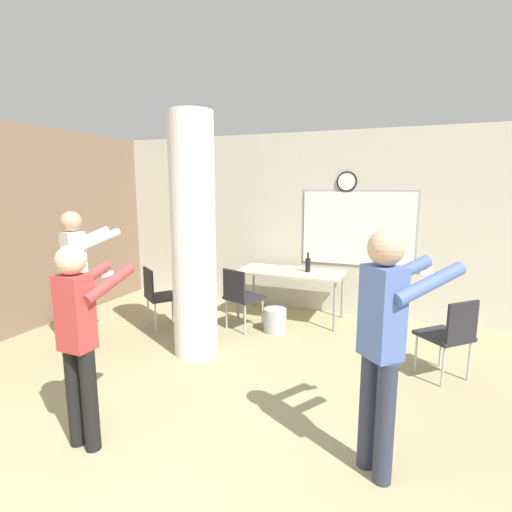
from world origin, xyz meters
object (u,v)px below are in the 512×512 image
bottle_on_table (308,264)px  chair_table_left (241,294)px  folding_table (291,274)px  chair_mid_room (450,333)px  person_playing_front (80,331)px  person_playing_side (384,336)px  person_watching_back (77,271)px  chair_near_pillar (158,293)px

bottle_on_table → chair_table_left: bearing=-134.3°
folding_table → bottle_on_table: bearing=8.5°
chair_mid_room → person_playing_front: person_playing_front is taller
bottle_on_table → chair_mid_room: bottle_on_table is taller
person_playing_side → person_watching_back: bearing=167.1°
chair_table_left → person_playing_side: size_ratio=0.51×
folding_table → bottle_on_table: 0.30m
person_watching_back → bottle_on_table: bearing=44.8°
chair_mid_room → person_playing_side: 1.85m
chair_near_pillar → person_playing_front: 2.61m
chair_mid_room → person_playing_front: size_ratio=0.55×
folding_table → person_playing_front: 3.53m
person_playing_front → folding_table: bearing=80.8°
chair_table_left → chair_mid_room: (2.58, -0.53, 0.00)m
folding_table → chair_near_pillar: bearing=-145.0°
person_playing_front → person_watching_back: size_ratio=0.92×
folding_table → person_playing_side: person_playing_side is taller
folding_table → person_playing_side: (1.55, -2.95, 0.33)m
bottle_on_table → chair_table_left: (-0.74, -0.76, -0.33)m
chair_mid_room → person_playing_front: bearing=-140.0°
folding_table → person_playing_side: 3.35m
folding_table → chair_table_left: chair_table_left is taller
chair_mid_room → chair_table_left: bearing=168.4°
person_playing_front → person_watching_back: person_watching_back is taller
chair_near_pillar → bottle_on_table: bearing=32.0°
chair_near_pillar → person_watching_back: (-0.37, -1.04, 0.49)m
bottle_on_table → person_playing_front: 3.61m
person_playing_side → person_watching_back: 3.59m
person_playing_side → bottle_on_table: bearing=113.6°
folding_table → bottle_on_table: size_ratio=5.46×
chair_near_pillar → folding_table: bearing=35.0°
folding_table → person_watching_back: 2.92m
chair_table_left → chair_mid_room: size_ratio=1.00×
folding_table → person_watching_back: bearing=-132.2°
bottle_on_table → person_playing_side: 3.26m
folding_table → chair_mid_room: chair_mid_room is taller
chair_mid_room → person_watching_back: bearing=-167.5°
folding_table → person_playing_front: size_ratio=1.00×
person_playing_front → person_watching_back: (-1.39, 1.33, 0.08)m
chair_table_left → person_playing_side: (2.05, -2.22, 0.50)m
bottle_on_table → person_watching_back: size_ratio=0.17×
bottle_on_table → person_playing_side: size_ratio=0.17×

